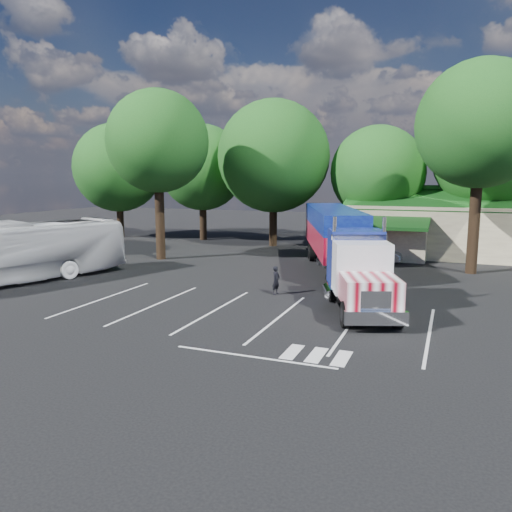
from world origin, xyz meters
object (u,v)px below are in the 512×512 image
at_px(semi_truck, 338,238).
at_px(woman, 276,280).
at_px(bicycle, 321,260).
at_px(tour_bus, 16,252).
at_px(silver_sedan, 375,254).

bearing_deg(semi_truck, woman, -130.35).
xyz_separation_m(woman, bicycle, (0.20, 9.03, -0.31)).
bearing_deg(tour_bus, woman, 29.90).
height_order(semi_truck, woman, semi_truck).
distance_m(tour_bus, silver_sedan, 24.08).
distance_m(bicycle, tour_bus, 19.56).
bearing_deg(semi_truck, silver_sedan, 58.67).
distance_m(semi_truck, bicycle, 4.35).
distance_m(semi_truck, tour_bus, 19.37).
bearing_deg(bicycle, woman, -125.59).
bearing_deg(semi_truck, tour_bus, -174.28).
relative_size(tour_bus, silver_sedan, 3.41).
xyz_separation_m(tour_bus, silver_sedan, (18.74, 15.08, -1.19)).
bearing_deg(woman, bicycle, 11.21).
relative_size(bicycle, tour_bus, 0.13).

